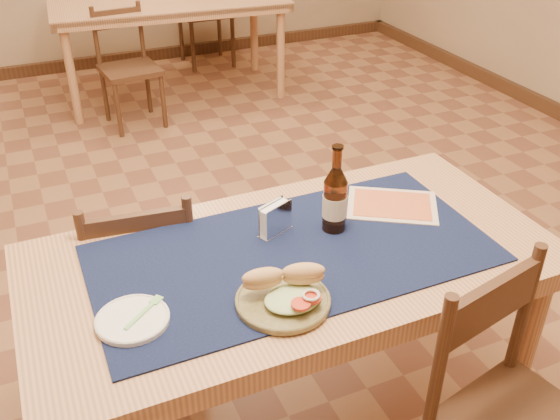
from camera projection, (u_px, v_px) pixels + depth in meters
name	position (u px, v px, depth m)	size (l,w,h in m)	color
main_table	(293.00, 276.00, 1.93)	(1.60, 0.80, 0.75)	tan
placemat	(293.00, 253.00, 1.88)	(1.20, 0.60, 0.01)	#0F1A39
baseboard	(219.00, 284.00, 2.88)	(6.00, 7.00, 0.10)	#412717
back_table	(168.00, 10.00, 4.71)	(1.78, 0.99, 0.75)	tan
chair_main_far	(143.00, 281.00, 2.27)	(0.44, 0.44, 0.84)	#412717
chair_back_near	(128.00, 65.00, 4.36)	(0.41, 0.41, 0.82)	#412717
chair_back_far	(206.00, 11.00, 5.42)	(0.43, 0.43, 0.93)	#412717
sandwich_plate	(285.00, 294.00, 1.67)	(0.26, 0.26, 0.10)	olive
side_plate	(132.00, 319.00, 1.62)	(0.19, 0.19, 0.02)	white
fork	(146.00, 310.00, 1.64)	(0.12, 0.11, 0.00)	#7FCE71
beer_bottle	(335.00, 199.00, 1.94)	(0.08, 0.08, 0.29)	#49240D
napkin_holder	(275.00, 219.00, 1.95)	(0.13, 0.09, 0.11)	white
menu_card	(392.00, 205.00, 2.11)	(0.37, 0.34, 0.01)	beige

